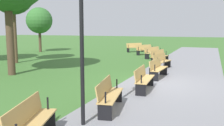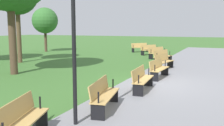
# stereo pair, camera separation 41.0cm
# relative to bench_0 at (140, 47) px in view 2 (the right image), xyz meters

# --- Properties ---
(ground_plane) EXTENTS (120.00, 120.00, 0.00)m
(ground_plane) POSITION_rel_bench_0_xyz_m (13.78, 4.96, -0.48)
(ground_plane) COLOR #3D6B2D
(path_paving) EXTENTS (44.46, 4.25, 0.01)m
(path_paving) POSITION_rel_bench_0_xyz_m (13.78, 5.73, -0.47)
(path_paving) COLOR gray
(path_paving) RESTS_ON ground
(bench_0) EXTENTS (1.71, 1.52, 0.89)m
(bench_0) POSITION_rel_bench_0_xyz_m (0.00, 0.00, 0.00)
(bench_0) COLOR tan
(bench_0) RESTS_ON ground
(bench_1) EXTENTS (1.80, 1.37, 0.89)m
(bench_1) POSITION_rel_bench_0_xyz_m (2.20, 1.57, 0.00)
(bench_1) COLOR tan
(bench_1) RESTS_ON ground
(bench_2) EXTENTS (1.86, 1.20, 0.89)m
(bench_2) POSITION_rel_bench_0_xyz_m (4.58, 2.87, 0.00)
(bench_2) COLOR tan
(bench_2) RESTS_ON ground
(bench_3) EXTENTS (1.88, 1.01, 0.89)m
(bench_3) POSITION_rel_bench_0_xyz_m (7.10, 3.85, 0.00)
(bench_3) COLOR tan
(bench_3) RESTS_ON ground
(bench_4) EXTENTS (1.88, 0.80, 0.89)m
(bench_4) POSITION_rel_bench_0_xyz_m (9.73, 4.52, 0.00)
(bench_4) COLOR tan
(bench_4) RESTS_ON ground
(bench_5) EXTENTS (1.85, 0.59, 0.89)m
(bench_5) POSITION_rel_bench_0_xyz_m (12.42, 4.85, 0.00)
(bench_5) COLOR tan
(bench_5) RESTS_ON ground
(bench_6) EXTENTS (1.85, 0.59, 0.89)m
(bench_6) POSITION_rel_bench_0_xyz_m (15.13, 4.85, 0.00)
(bench_6) COLOR tan
(bench_6) RESTS_ON ground
(bench_7) EXTENTS (1.88, 0.80, 0.89)m
(bench_7) POSITION_rel_bench_0_xyz_m (17.82, 4.52, 0.00)
(bench_7) COLOR tan
(bench_7) RESTS_ON ground
(bench_8) EXTENTS (1.88, 1.01, 0.89)m
(bench_8) POSITION_rel_bench_0_xyz_m (20.45, 3.85, 0.00)
(bench_8) COLOR tan
(bench_8) RESTS_ON ground
(tree_1) EXTENTS (2.58, 2.58, 4.42)m
(tree_1) POSITION_rel_bench_0_xyz_m (3.42, -8.91, 2.64)
(tree_1) COLOR #4C3828
(tree_1) RESTS_ON ground
(lamp_post) EXTENTS (0.32, 0.32, 4.45)m
(lamp_post) POSITION_rel_bench_0_xyz_m (19.12, 4.36, 2.58)
(lamp_post) COLOR black
(lamp_post) RESTS_ON ground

